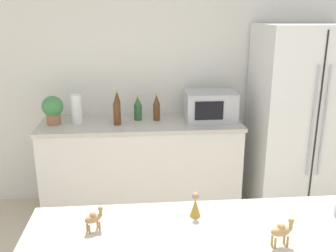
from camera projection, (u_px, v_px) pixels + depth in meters
wall_back at (178, 78)px, 3.82m from camera, size 8.00×0.06×2.55m
back_counter at (142, 166)px, 3.71m from camera, size 1.91×0.63×0.91m
refrigerator at (300, 120)px, 3.64m from camera, size 0.88×0.73×1.82m
potted_plant at (53, 109)px, 3.47m from camera, size 0.19×0.19×0.27m
paper_towel_roll at (76, 109)px, 3.51m from camera, size 0.10×0.10×0.27m
microwave at (210, 106)px, 3.61m from camera, size 0.48×0.37×0.28m
back_bottle_0 at (157, 108)px, 3.60m from camera, size 0.07×0.07×0.26m
back_bottle_1 at (138, 109)px, 3.62m from camera, size 0.08×0.08×0.24m
back_bottle_2 at (117, 109)px, 3.45m from camera, size 0.07×0.07×0.31m
back_bottle_3 at (117, 106)px, 3.53m from camera, size 0.06×0.06×0.32m
camel_figurine at (94, 218)px, 1.74m from camera, size 0.09×0.08×0.12m
camel_figurine_second at (282, 230)px, 1.62m from camera, size 0.11×0.06×0.13m
wise_man_figurine_crimson at (195, 206)px, 1.86m from camera, size 0.06×0.06×0.13m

